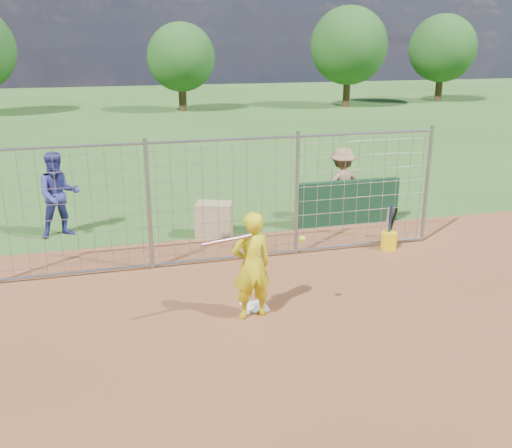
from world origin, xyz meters
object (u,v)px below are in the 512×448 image
object	(u,v)px
bystander_a	(59,195)
equipment_bin	(214,220)
batter	(252,266)
bystander_c	(342,185)
bucket_with_bats	(389,238)

from	to	relation	value
bystander_a	equipment_bin	distance (m)	3.55
batter	equipment_bin	bearing A→B (deg)	-99.46
bystander_c	batter	bearing A→B (deg)	43.88
equipment_bin	bucket_with_bats	xyz separation A→B (m)	(3.47, -1.83, -0.15)
bystander_a	equipment_bin	world-z (taller)	bystander_a
bystander_a	equipment_bin	size ratio (longest dim) A/B	2.46
equipment_bin	bucket_with_bats	bearing A→B (deg)	-7.18
bystander_c	bystander_a	bearing A→B (deg)	-13.08
bystander_c	bucket_with_bats	world-z (taller)	bystander_c
bystander_a	bucket_with_bats	bearing A→B (deg)	-34.28
bystander_c	bucket_with_bats	size ratio (longest dim) A/B	1.88
batter	bystander_c	size ratio (longest dim) A/B	0.98
bystander_a	batter	bearing A→B (deg)	-70.04
bystander_a	bystander_c	size ratio (longest dim) A/B	1.07
batter	bucket_with_bats	world-z (taller)	batter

